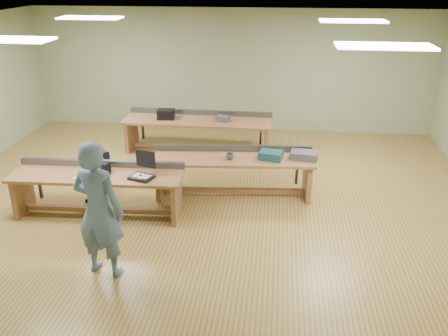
{
  "coord_description": "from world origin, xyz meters",
  "views": [
    {
      "loc": [
        1.21,
        -7.74,
        3.89
      ],
      "look_at": [
        0.37,
        -0.6,
        0.82
      ],
      "focal_mm": 38.0,
      "sensor_mm": 36.0,
      "label": 1
    }
  ],
  "objects_px": {
    "workbench_front": "(98,184)",
    "person": "(99,210)",
    "parts_bin_grey": "(304,155)",
    "parts_bin_teal": "(271,155)",
    "camera_bag": "(101,168)",
    "drinks_can": "(217,156)",
    "workbench_mid": "(234,167)",
    "task_chair": "(98,183)",
    "mug": "(230,157)",
    "workbench_back": "(198,127)",
    "laptop_base": "(142,177)"
  },
  "relations": [
    {
      "from": "workbench_front",
      "to": "person",
      "type": "height_order",
      "value": "person"
    },
    {
      "from": "workbench_front",
      "to": "parts_bin_grey",
      "type": "xyz_separation_m",
      "value": [
        3.41,
        1.06,
        0.26
      ]
    },
    {
      "from": "parts_bin_teal",
      "to": "parts_bin_grey",
      "type": "relative_size",
      "value": 0.85
    },
    {
      "from": "camera_bag",
      "to": "parts_bin_grey",
      "type": "height_order",
      "value": "camera_bag"
    },
    {
      "from": "drinks_can",
      "to": "person",
      "type": "bearing_deg",
      "value": -116.24
    },
    {
      "from": "workbench_mid",
      "to": "drinks_can",
      "type": "relative_size",
      "value": 27.42
    },
    {
      "from": "task_chair",
      "to": "parts_bin_teal",
      "type": "bearing_deg",
      "value": 15.31
    },
    {
      "from": "task_chair",
      "to": "drinks_can",
      "type": "distance_m",
      "value": 2.19
    },
    {
      "from": "mug",
      "to": "workbench_back",
      "type": "bearing_deg",
      "value": 112.9
    },
    {
      "from": "workbench_back",
      "to": "drinks_can",
      "type": "height_order",
      "value": "workbench_back"
    },
    {
      "from": "workbench_front",
      "to": "drinks_can",
      "type": "distance_m",
      "value": 2.09
    },
    {
      "from": "workbench_mid",
      "to": "camera_bag",
      "type": "relative_size",
      "value": 10.68
    },
    {
      "from": "task_chair",
      "to": "mug",
      "type": "distance_m",
      "value": 2.42
    },
    {
      "from": "parts_bin_grey",
      "to": "drinks_can",
      "type": "relative_size",
      "value": 4.39
    },
    {
      "from": "drinks_can",
      "to": "workbench_mid",
      "type": "bearing_deg",
      "value": 20.39
    },
    {
      "from": "person",
      "to": "parts_bin_grey",
      "type": "distance_m",
      "value": 3.84
    },
    {
      "from": "task_chair",
      "to": "drinks_can",
      "type": "height_order",
      "value": "task_chair"
    },
    {
      "from": "workbench_mid",
      "to": "camera_bag",
      "type": "height_order",
      "value": "camera_bag"
    },
    {
      "from": "workbench_front",
      "to": "camera_bag",
      "type": "distance_m",
      "value": 0.3
    },
    {
      "from": "laptop_base",
      "to": "parts_bin_grey",
      "type": "bearing_deg",
      "value": 42.48
    },
    {
      "from": "parts_bin_grey",
      "to": "mug",
      "type": "height_order",
      "value": "parts_bin_grey"
    },
    {
      "from": "workbench_front",
      "to": "drinks_can",
      "type": "relative_size",
      "value": 26.88
    },
    {
      "from": "workbench_front",
      "to": "task_chair",
      "type": "xyz_separation_m",
      "value": [
        -0.24,
        0.55,
        -0.24
      ]
    },
    {
      "from": "parts_bin_teal",
      "to": "mug",
      "type": "xyz_separation_m",
      "value": [
        -0.72,
        -0.1,
        -0.02
      ]
    },
    {
      "from": "person",
      "to": "task_chair",
      "type": "distance_m",
      "value": 2.41
    },
    {
      "from": "workbench_back",
      "to": "laptop_base",
      "type": "height_order",
      "value": "workbench_back"
    },
    {
      "from": "laptop_base",
      "to": "mug",
      "type": "bearing_deg",
      "value": 54.83
    },
    {
      "from": "laptop_base",
      "to": "drinks_can",
      "type": "height_order",
      "value": "drinks_can"
    },
    {
      "from": "workbench_mid",
      "to": "laptop_base",
      "type": "relative_size",
      "value": 8.07
    },
    {
      "from": "workbench_mid",
      "to": "mug",
      "type": "bearing_deg",
      "value": -118.01
    },
    {
      "from": "laptop_base",
      "to": "person",
      "type": "bearing_deg",
      "value": -76.82
    },
    {
      "from": "drinks_can",
      "to": "task_chair",
      "type": "bearing_deg",
      "value": -170.98
    },
    {
      "from": "person",
      "to": "workbench_back",
      "type": "bearing_deg",
      "value": -83.88
    },
    {
      "from": "task_chair",
      "to": "parts_bin_teal",
      "type": "xyz_separation_m",
      "value": [
        3.07,
        0.42,
        0.5
      ]
    },
    {
      "from": "workbench_front",
      "to": "camera_bag",
      "type": "xyz_separation_m",
      "value": [
        0.07,
        0.02,
        0.29
      ]
    },
    {
      "from": "parts_bin_teal",
      "to": "laptop_base",
      "type": "bearing_deg",
      "value": -152.17
    },
    {
      "from": "workbench_back",
      "to": "person",
      "type": "distance_m",
      "value": 4.8
    },
    {
      "from": "laptop_base",
      "to": "parts_bin_grey",
      "type": "height_order",
      "value": "parts_bin_grey"
    },
    {
      "from": "person",
      "to": "mug",
      "type": "bearing_deg",
      "value": -108.52
    },
    {
      "from": "parts_bin_grey",
      "to": "camera_bag",
      "type": "bearing_deg",
      "value": -162.78
    },
    {
      "from": "workbench_front",
      "to": "camera_bag",
      "type": "bearing_deg",
      "value": 16.77
    },
    {
      "from": "workbench_back",
      "to": "parts_bin_teal",
      "type": "xyz_separation_m",
      "value": [
        1.68,
        -2.18,
        0.25
      ]
    },
    {
      "from": "workbench_mid",
      "to": "person",
      "type": "distance_m",
      "value": 3.03
    },
    {
      "from": "person",
      "to": "laptop_base",
      "type": "height_order",
      "value": "person"
    },
    {
      "from": "drinks_can",
      "to": "mug",
      "type": "bearing_deg",
      "value": -3.85
    },
    {
      "from": "task_chair",
      "to": "mug",
      "type": "bearing_deg",
      "value": 15.21
    },
    {
      "from": "camera_bag",
      "to": "drinks_can",
      "type": "relative_size",
      "value": 2.57
    },
    {
      "from": "workbench_front",
      "to": "parts_bin_grey",
      "type": "distance_m",
      "value": 3.58
    },
    {
      "from": "workbench_mid",
      "to": "task_chair",
      "type": "distance_m",
      "value": 2.46
    },
    {
      "from": "workbench_mid",
      "to": "task_chair",
      "type": "bearing_deg",
      "value": -174.25
    }
  ]
}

